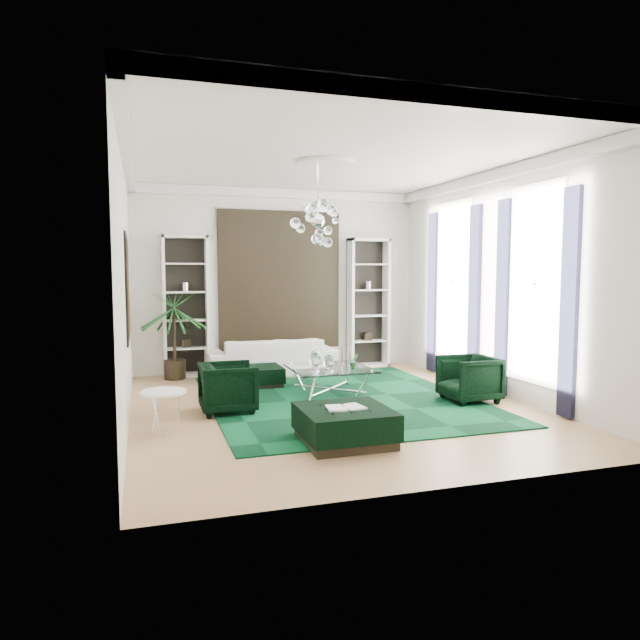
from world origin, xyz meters
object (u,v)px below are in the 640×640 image
object	(u,v)px
sofa	(271,357)
coffee_table	(330,381)
armchair_right	(469,379)
ottoman_side	(259,376)
ottoman_front	(345,426)
side_table	(164,413)
armchair_left	(228,387)
palm	(174,321)

from	to	relation	value
sofa	coffee_table	xyz separation A→B (m)	(0.58, -2.04, -0.14)
armchair_right	ottoman_side	xyz separation A→B (m)	(-2.99, 2.21, -0.19)
ottoman_front	side_table	size ratio (longest dim) A/B	1.87
ottoman_front	side_table	xyz separation A→B (m)	(-2.10, 1.04, 0.06)
ottoman_front	armchair_left	bearing A→B (deg)	120.24
armchair_left	armchair_right	bearing A→B (deg)	-97.06
coffee_table	palm	distance (m)	3.41
palm	ottoman_front	bearing A→B (deg)	-70.25
sofa	ottoman_front	distance (m)	4.74
ottoman_side	ottoman_front	xyz separation A→B (m)	(0.33, -3.70, 0.04)
coffee_table	palm	world-z (taller)	palm
side_table	armchair_left	bearing A→B (deg)	43.55
armchair_left	side_table	size ratio (longest dim) A/B	1.42
side_table	palm	size ratio (longest dim) A/B	0.26
ottoman_side	armchair_left	bearing A→B (deg)	-115.04
coffee_table	side_table	xyz separation A→B (m)	(-2.81, -1.65, 0.05)
coffee_table	ottoman_front	world-z (taller)	coffee_table
ottoman_front	palm	size ratio (longest dim) A/B	0.48
coffee_table	sofa	bearing A→B (deg)	105.88
ottoman_front	armchair_right	bearing A→B (deg)	29.18
sofa	ottoman_front	bearing A→B (deg)	88.51
sofa	side_table	xyz separation A→B (m)	(-2.22, -3.70, -0.09)
sofa	ottoman_side	size ratio (longest dim) A/B	3.15
coffee_table	side_table	size ratio (longest dim) A/B	2.30
armchair_right	ottoman_front	bearing A→B (deg)	-60.82
armchair_left	armchair_right	size ratio (longest dim) A/B	1.00
armchair_left	palm	world-z (taller)	palm
sofa	ottoman_front	xyz separation A→B (m)	(-0.12, -4.74, -0.16)
armchair_left	coffee_table	size ratio (longest dim) A/B	0.62
armchair_left	ottoman_front	distance (m)	2.27
ottoman_front	ottoman_side	bearing A→B (deg)	95.04
armchair_right	palm	distance (m)	5.62
sofa	armchair_right	distance (m)	4.13
coffee_table	palm	size ratio (longest dim) A/B	0.59
coffee_table	ottoman_side	distance (m)	1.44
armchair_right	ottoman_front	world-z (taller)	armchair_right
armchair_left	coffee_table	world-z (taller)	armchair_left
palm	armchair_left	bearing A→B (deg)	-78.18
armchair_right	coffee_table	distance (m)	2.30
armchair_right	side_table	bearing A→B (deg)	-84.68
armchair_left	side_table	xyz separation A→B (m)	(-0.96, -0.91, -0.09)
armchair_left	ottoman_front	xyz separation A→B (m)	(1.14, -1.96, -0.16)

